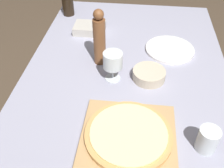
{
  "coord_description": "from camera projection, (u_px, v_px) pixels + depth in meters",
  "views": [
    {
      "loc": [
        0.04,
        -0.86,
        1.54
      ],
      "look_at": [
        -0.05,
        -0.06,
        0.82
      ],
      "focal_mm": 42.0,
      "sensor_mm": 36.0,
      "label": 1
    }
  ],
  "objects": [
    {
      "name": "dinner_plate",
      "position": [
        170.0,
        49.0,
        1.37
      ],
      "size": [
        0.25,
        0.25,
        0.01
      ],
      "color": "white",
      "rests_on": "dining_table"
    },
    {
      "name": "wine_glass",
      "position": [
        113.0,
        61.0,
        1.14
      ],
      "size": [
        0.09,
        0.09,
        0.14
      ],
      "color": "silver",
      "rests_on": "dining_table"
    },
    {
      "name": "small_bowl",
      "position": [
        149.0,
        75.0,
        1.19
      ],
      "size": [
        0.15,
        0.15,
        0.05
      ],
      "color": "beige",
      "rests_on": "dining_table"
    },
    {
      "name": "pizza",
      "position": [
        128.0,
        134.0,
        0.93
      ],
      "size": [
        0.32,
        0.32,
        0.02
      ],
      "color": "tan",
      "rests_on": "cutting_board"
    },
    {
      "name": "pepper_mill",
      "position": [
        99.0,
        39.0,
        1.21
      ],
      "size": [
        0.06,
        0.06,
        0.28
      ],
      "color": "brown",
      "rests_on": "dining_table"
    },
    {
      "name": "food_container",
      "position": [
        90.0,
        28.0,
        1.5
      ],
      "size": [
        0.17,
        0.13,
        0.04
      ],
      "color": "#BCB7AD",
      "rests_on": "dining_table"
    },
    {
      "name": "drinking_tumbler",
      "position": [
        208.0,
        140.0,
        0.89
      ],
      "size": [
        0.07,
        0.07,
        0.09
      ],
      "color": "silver",
      "rests_on": "dining_table"
    },
    {
      "name": "dining_table",
      "position": [
        124.0,
        100.0,
        1.22
      ],
      "size": [
        0.97,
        1.69,
        0.76
      ],
      "color": "#9393A8",
      "rests_on": "ground_plane"
    },
    {
      "name": "cutting_board",
      "position": [
        128.0,
        138.0,
        0.95
      ],
      "size": [
        0.34,
        0.34,
        0.02
      ],
      "color": "tan",
      "rests_on": "dining_table"
    }
  ]
}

